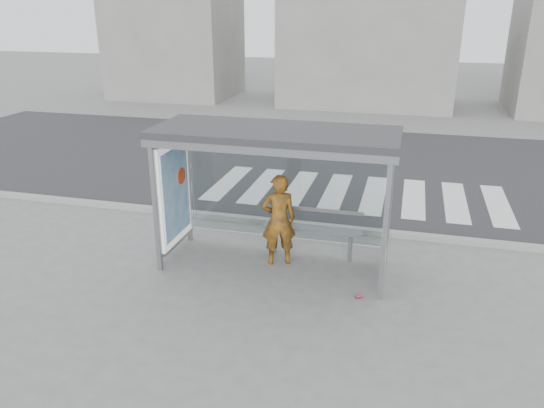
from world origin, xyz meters
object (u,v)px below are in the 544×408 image
at_px(person, 279,220).
at_px(bench, 312,229).
at_px(bus_shelter, 255,162).
at_px(soda_can, 359,296).

xyz_separation_m(person, bench, (0.56, 0.43, -0.30)).
distance_m(bus_shelter, bench, 1.79).
bearing_deg(person, soda_can, 129.21).
bearing_deg(soda_can, bench, 128.06).
bearing_deg(person, bus_shelter, -9.23).
distance_m(bench, soda_can, 1.80).
xyz_separation_m(bus_shelter, bench, (0.97, 0.52, -1.40)).
bearing_deg(soda_can, person, 150.47).
height_order(person, bench, person).
bearing_deg(bus_shelter, person, 12.03).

